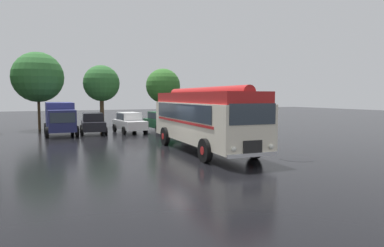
{
  "coord_description": "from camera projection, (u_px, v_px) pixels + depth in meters",
  "views": [
    {
      "loc": [
        -7.61,
        -16.23,
        3.01
      ],
      "look_at": [
        0.87,
        1.94,
        1.4
      ],
      "focal_mm": 32.0,
      "sensor_mm": 36.0,
      "label": 1
    }
  ],
  "objects": [
    {
      "name": "box_van",
      "position": [
        60.0,
        117.0,
        26.95
      ],
      "size": [
        2.36,
        5.78,
        2.5
      ],
      "color": "navy",
      "rests_on": "ground"
    },
    {
      "name": "tree_centre",
      "position": [
        101.0,
        84.0,
        33.04
      ],
      "size": [
        3.47,
        3.47,
        6.0
      ],
      "color": "#4C3823",
      "rests_on": "ground"
    },
    {
      "name": "ground_plane",
      "position": [
        193.0,
        153.0,
        18.11
      ],
      "size": [
        120.0,
        120.0,
        0.0
      ],
      "primitive_type": "plane",
      "color": "black"
    },
    {
      "name": "car_far_right",
      "position": [
        187.0,
        120.0,
        31.03
      ],
      "size": [
        2.06,
        4.25,
        1.66
      ],
      "color": "black",
      "rests_on": "ground"
    },
    {
      "name": "tree_right_of_centre",
      "position": [
        163.0,
        87.0,
        35.23
      ],
      "size": [
        3.53,
        3.53,
        5.83
      ],
      "color": "#4C3823",
      "rests_on": "ground"
    },
    {
      "name": "tree_left_of_centre",
      "position": [
        39.0,
        78.0,
        30.47
      ],
      "size": [
        4.47,
        4.47,
        6.94
      ],
      "color": "#4C3823",
      "rests_on": "ground"
    },
    {
      "name": "car_mid_right",
      "position": [
        161.0,
        121.0,
        29.42
      ],
      "size": [
        2.19,
        4.31,
        1.66
      ],
      "color": "#144C28",
      "rests_on": "ground"
    },
    {
      "name": "vintage_bus",
      "position": [
        204.0,
        117.0,
        18.72
      ],
      "size": [
        3.25,
        10.24,
        3.49
      ],
      "color": "silver",
      "rests_on": "ground"
    },
    {
      "name": "car_mid_left",
      "position": [
        129.0,
        122.0,
        28.31
      ],
      "size": [
        2.17,
        4.3,
        1.66
      ],
      "color": "silver",
      "rests_on": "ground"
    },
    {
      "name": "puddle_patch",
      "position": [
        297.0,
        159.0,
        16.46
      ],
      "size": [
        1.67,
        1.67,
        0.01
      ],
      "primitive_type": "cylinder",
      "color": "black",
      "rests_on": "ground"
    },
    {
      "name": "car_near_left",
      "position": [
        93.0,
        123.0,
        27.46
      ],
      "size": [
        2.25,
        4.34,
        1.66
      ],
      "color": "black",
      "rests_on": "ground"
    }
  ]
}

